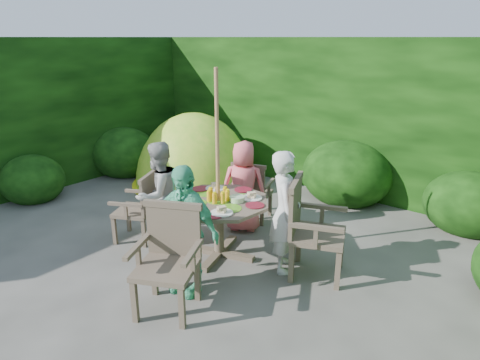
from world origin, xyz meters
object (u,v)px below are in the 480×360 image
Objects in this scene: child_back at (244,186)px; child_front at (185,230)px; patio_table at (219,209)px; garden_chair_right at (310,227)px; dome_tent at (194,183)px; garden_chair_front at (169,257)px; child_left at (159,195)px; parasol_pole at (218,168)px; child_right at (285,212)px; garden_chair_left at (140,206)px; garden_chair_back at (252,191)px.

child_front is at bearing 77.84° from child_back.
patio_table is 1.45× the size of garden_chair_right.
child_front reaches higher than dome_tent.
garden_chair_front is 3.73m from dome_tent.
garden_chair_front is 0.39× the size of dome_tent.
parasol_pole is at bearing 106.73° from child_left.
child_left is (-1.81, -0.54, 0.11)m from garden_chair_right.
garden_chair_front is at bearing -74.00° from patio_table.
patio_table is at bearing 71.15° from child_right.
parasol_pole reaches higher than dome_tent.
child_left is 1.08× the size of child_back.
child_right is 1.12× the size of child_back.
dome_tent is (-1.07, 2.04, -0.46)m from garden_chair_left.
child_front is at bearing -73.31° from patio_table.
garden_chair_right reaches higher than patio_table.
garden_chair_front is (0.63, -2.11, 0.07)m from garden_chair_back.
garden_chair_front is at bearing 129.19° from garden_chair_right.
child_right reaches higher than garden_chair_right.
child_right is at bearing 16.99° from parasol_pole.
child_front is (-0.07, 0.29, 0.15)m from garden_chair_front.
child_left is 0.52× the size of dome_tent.
garden_chair_right is at bearing -110.51° from child_right.
child_left is (-1.53, -0.47, -0.03)m from child_right.
patio_table is 0.60× the size of dome_tent.
child_right is at bearing 79.24° from garden_chair_left.
parasol_pole is 0.90m from child_front.
garden_chair_right is 0.32m from child_right.
child_front is at bearing 116.22° from child_right.
parasol_pole is 1.60× the size of child_right.
child_back is at bearing 106.99° from parasol_pole.
dome_tent is (-2.13, 1.73, -1.10)m from parasol_pole.
garden_chair_back is at bearing 124.25° from garden_chair_left.
child_right is 0.54× the size of dome_tent.
parasol_pole is 2.11× the size of garden_chair_right.
parasol_pole is (-0.00, -0.00, 0.51)m from patio_table.
garden_chair_left is 0.37m from child_left.
child_back is 1.60m from child_front.
child_back is (0.83, 1.07, 0.16)m from garden_chair_left.
child_right reaches higher than garden_chair_left.
garden_chair_right is 2.20m from garden_chair_left.
garden_chair_front reaches higher than garden_chair_left.
garden_chair_right is at bearing 131.21° from child_back.
patio_table is 1.79× the size of garden_chair_back.
dome_tent reaches higher than garden_chair_front.
parasol_pole is at bearing 84.18° from garden_chair_right.
parasol_pole is 2.56× the size of garden_chair_left.
child_left is at bearing -162.95° from patio_table.
garden_chair_left is at bearing -75.84° from child_left.
child_back is 0.49× the size of dome_tent.
garden_chair_right is at bearing 106.47° from child_left.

